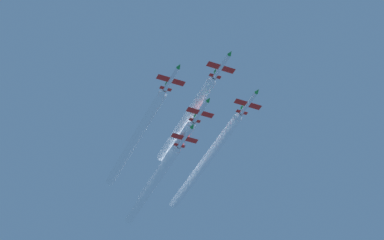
{
  "coord_description": "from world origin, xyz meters",
  "views": [
    {
      "loc": [
        69.78,
        148.69,
        2.48
      ],
      "look_at": [
        -0.34,
        -14.01,
        150.2
      ],
      "focal_mm": 70.81,
      "sensor_mm": 36.0,
      "label": 1
    }
  ],
  "objects_px": {
    "jet_slot": "(201,111)",
    "jet_high_trail": "(186,136)",
    "jet_lead": "(222,65)",
    "jet_right_wingman": "(172,78)",
    "jet_left_wingman": "(249,102)"
  },
  "relations": [
    {
      "from": "jet_left_wingman",
      "to": "jet_slot",
      "type": "height_order",
      "value": "jet_left_wingman"
    },
    {
      "from": "jet_slot",
      "to": "jet_high_trail",
      "type": "height_order",
      "value": "jet_slot"
    },
    {
      "from": "jet_right_wingman",
      "to": "jet_high_trail",
      "type": "relative_size",
      "value": 1.0
    },
    {
      "from": "jet_slot",
      "to": "jet_high_trail",
      "type": "distance_m",
      "value": 11.31
    },
    {
      "from": "jet_lead",
      "to": "jet_right_wingman",
      "type": "distance_m",
      "value": 14.94
    },
    {
      "from": "jet_left_wingman",
      "to": "jet_slot",
      "type": "xyz_separation_m",
      "value": [
        12.35,
        -7.34,
        -1.69
      ]
    },
    {
      "from": "jet_left_wingman",
      "to": "jet_high_trail",
      "type": "distance_m",
      "value": 22.7
    },
    {
      "from": "jet_high_trail",
      "to": "jet_slot",
      "type": "bearing_deg",
      "value": 91.72
    },
    {
      "from": "jet_slot",
      "to": "jet_high_trail",
      "type": "xyz_separation_m",
      "value": [
        0.33,
        -11.17,
        -1.74
      ]
    },
    {
      "from": "jet_lead",
      "to": "jet_high_trail",
      "type": "bearing_deg",
      "value": -90.44
    },
    {
      "from": "jet_right_wingman",
      "to": "jet_left_wingman",
      "type": "bearing_deg",
      "value": 179.77
    },
    {
      "from": "jet_left_wingman",
      "to": "jet_right_wingman",
      "type": "bearing_deg",
      "value": -0.23
    },
    {
      "from": "jet_lead",
      "to": "jet_high_trail",
      "type": "relative_size",
      "value": 1.0
    },
    {
      "from": "jet_slot",
      "to": "jet_left_wingman",
      "type": "bearing_deg",
      "value": 149.3
    },
    {
      "from": "jet_high_trail",
      "to": "jet_lead",
      "type": "bearing_deg",
      "value": 89.56
    }
  ]
}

